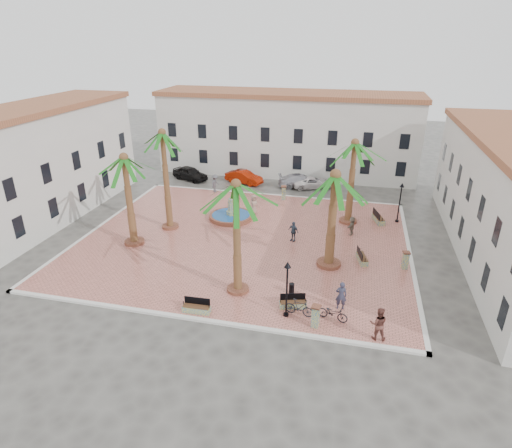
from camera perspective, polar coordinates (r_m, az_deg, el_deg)
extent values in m
plane|color=#56544F|center=(35.11, -1.59, -2.23)|extent=(120.00, 120.00, 0.00)
cube|color=#C87062|center=(35.08, -1.59, -2.12)|extent=(26.00, 22.00, 0.15)
cube|color=silver|center=(44.95, 2.02, 3.89)|extent=(26.30, 0.30, 0.16)
cube|color=silver|center=(26.12, -7.95, -12.46)|extent=(26.30, 0.30, 0.16)
cube|color=silver|center=(34.42, 19.88, -4.20)|extent=(0.30, 22.30, 0.16)
cube|color=silver|center=(40.17, -19.81, -0.10)|extent=(0.30, 22.30, 0.16)
cube|color=silver|center=(52.25, 4.11, 11.75)|extent=(30.00, 7.00, 9.00)
cube|color=#9C5939|center=(51.46, 4.27, 16.92)|extent=(30.40, 7.40, 0.50)
cube|color=black|center=(53.25, -10.86, 9.07)|extent=(1.00, 0.12, 1.60)
cube|color=black|center=(51.86, -7.01, 8.92)|extent=(1.00, 0.12, 1.60)
cube|color=black|center=(50.71, -2.98, 8.72)|extent=(1.00, 0.12, 1.60)
cube|color=black|center=(49.81, 1.21, 8.47)|extent=(1.00, 0.12, 1.60)
cube|color=black|center=(49.19, 5.52, 8.16)|extent=(1.00, 0.12, 1.60)
cube|color=black|center=(48.84, 9.92, 7.80)|extent=(1.00, 0.12, 1.60)
cube|color=black|center=(48.79, 14.34, 7.39)|extent=(1.00, 0.12, 1.60)
cube|color=black|center=(49.02, 18.74, 6.94)|extent=(1.00, 0.12, 1.60)
cube|color=black|center=(52.59, -11.11, 12.23)|extent=(1.00, 0.12, 1.60)
cube|color=black|center=(51.18, -7.19, 12.17)|extent=(1.00, 0.12, 1.60)
cube|color=black|center=(50.01, -3.06, 12.04)|extent=(1.00, 0.12, 1.60)
cube|color=black|center=(49.10, 1.24, 11.85)|extent=(1.00, 0.12, 1.60)
cube|color=black|center=(48.47, 5.66, 11.58)|extent=(1.00, 0.12, 1.60)
cube|color=black|center=(48.12, 10.17, 11.23)|extent=(1.00, 0.12, 1.60)
cube|color=black|center=(48.06, 14.70, 10.82)|extent=(1.00, 0.12, 1.60)
cube|color=black|center=(48.29, 19.21, 10.34)|extent=(1.00, 0.12, 1.60)
cube|color=black|center=(26.13, 30.15, -10.27)|extent=(0.12, 1.00, 1.60)
cube|color=black|center=(29.19, 28.34, -6.28)|extent=(0.12, 1.00, 1.60)
cube|color=black|center=(32.38, 26.91, -3.06)|extent=(0.12, 1.00, 1.60)
cube|color=black|center=(35.68, 25.74, -0.42)|extent=(0.12, 1.00, 1.60)
cube|color=black|center=(39.05, 24.78, 1.77)|extent=(0.12, 1.00, 1.60)
cube|color=black|center=(42.48, 23.97, 3.60)|extent=(0.12, 1.00, 1.60)
cube|color=black|center=(45.95, 23.27, 5.16)|extent=(0.12, 1.00, 1.60)
cube|color=black|center=(27.95, 29.53, -0.93)|extent=(0.12, 1.00, 1.60)
cube|color=black|center=(31.27, 27.92, 1.86)|extent=(0.12, 1.00, 1.60)
cube|color=black|center=(34.68, 26.62, 4.10)|extent=(0.12, 1.00, 1.60)
cube|color=black|center=(38.14, 25.55, 5.94)|extent=(0.12, 1.00, 1.60)
cube|color=black|center=(41.64, 24.65, 7.47)|extent=(0.12, 1.00, 1.60)
cube|color=black|center=(45.18, 23.89, 8.76)|extent=(0.12, 1.00, 1.60)
cube|color=silver|center=(42.22, -27.63, 6.48)|extent=(6.00, 24.00, 9.50)
cube|color=#9C5939|center=(41.24, -28.97, 13.08)|extent=(6.40, 24.40, 0.50)
cube|color=black|center=(36.90, -29.10, -0.34)|extent=(0.12, 1.00, 1.60)
cube|color=black|center=(39.66, -25.43, 1.97)|extent=(0.12, 1.00, 1.60)
cube|color=black|center=(42.62, -22.24, 3.96)|extent=(0.12, 1.00, 1.60)
cube|color=black|center=(45.73, -19.46, 5.67)|extent=(0.12, 1.00, 1.60)
cube|color=black|center=(48.98, -17.03, 7.15)|extent=(0.12, 1.00, 1.60)
cube|color=black|center=(35.93, -30.05, 4.03)|extent=(0.12, 1.00, 1.60)
cube|color=black|center=(38.76, -26.21, 6.08)|extent=(0.12, 1.00, 1.60)
cube|color=black|center=(41.78, -22.88, 7.82)|extent=(0.12, 1.00, 1.60)
cube|color=black|center=(44.95, -19.99, 9.30)|extent=(0.12, 1.00, 1.60)
cube|color=black|center=(48.25, -17.46, 10.56)|extent=(0.12, 1.00, 1.60)
cylinder|color=brown|center=(38.92, -3.35, 1.00)|extent=(3.92, 3.92, 0.37)
cylinder|color=#194C8C|center=(38.86, -3.36, 1.23)|extent=(3.45, 3.45, 0.06)
cylinder|color=gray|center=(38.85, -3.36, 1.25)|extent=(0.84, 0.84, 0.75)
cylinder|color=gray|center=(38.57, -3.39, 2.28)|extent=(0.56, 0.56, 1.12)
sphere|color=gray|center=(38.32, -3.41, 3.25)|extent=(0.41, 0.41, 0.41)
cylinder|color=brown|center=(37.83, -11.36, -0.29)|extent=(1.43, 1.43, 0.21)
cylinder|color=brown|center=(36.37, -11.88, 5.67)|extent=(0.46, 0.46, 8.06)
sphere|color=brown|center=(35.35, -12.44, 11.87)|extent=(0.62, 0.62, 0.62)
cylinder|color=brown|center=(35.68, -15.89, -2.29)|extent=(1.56, 1.56, 0.23)
cylinder|color=brown|center=(34.32, -16.55, 3.02)|extent=(0.51, 0.51, 6.84)
sphere|color=brown|center=(33.31, -17.24, 8.51)|extent=(0.68, 0.68, 0.68)
cylinder|color=brown|center=(28.29, -2.43, -8.64)|extent=(1.44, 1.44, 0.22)
cylinder|color=brown|center=(26.50, -2.56, -1.95)|extent=(0.47, 0.47, 7.10)
sphere|color=brown|center=(25.15, -2.71, 5.34)|extent=(0.63, 0.63, 0.63)
cylinder|color=brown|center=(31.59, 9.66, -5.19)|extent=(1.75, 1.75, 0.26)
cylinder|color=brown|center=(30.09, 10.10, 0.51)|extent=(0.57, 0.57, 6.58)
sphere|color=brown|center=(28.97, 10.56, 6.49)|extent=(0.77, 0.77, 0.77)
cylinder|color=brown|center=(39.06, 12.13, 0.45)|extent=(1.56, 1.56, 0.23)
cylinder|color=brown|center=(37.81, 12.60, 5.44)|extent=(0.51, 0.51, 6.93)
sphere|color=brown|center=(36.89, 13.08, 10.54)|extent=(0.68, 0.68, 0.68)
cube|color=gray|center=(26.48, -7.93, -11.20)|extent=(1.71, 0.57, 0.38)
cube|color=#56351E|center=(26.36, -7.96, -10.81)|extent=(1.62, 0.52, 0.06)
cube|color=black|center=(26.37, -7.84, -10.11)|extent=(1.61, 0.10, 0.47)
cylinder|color=black|center=(26.54, -9.63, -10.37)|extent=(0.05, 0.05, 0.28)
cylinder|color=black|center=(26.07, -6.27, -10.85)|extent=(0.05, 0.05, 0.28)
cube|color=gray|center=(26.73, 4.94, -10.68)|extent=(1.72, 0.93, 0.37)
cube|color=#56351E|center=(26.61, 4.95, -10.30)|extent=(1.62, 0.86, 0.05)
cube|color=black|center=(26.64, 4.92, -9.62)|extent=(1.51, 0.47, 0.46)
cylinder|color=black|center=(26.47, 3.27, -10.17)|extent=(0.05, 0.05, 0.27)
cylinder|color=black|center=(26.66, 6.65, -10.04)|extent=(0.05, 0.05, 0.27)
cube|color=gray|center=(32.56, 13.95, -4.53)|extent=(0.94, 1.82, 0.39)
cube|color=#56351E|center=(32.46, 13.99, -4.19)|extent=(0.87, 1.71, 0.06)
cube|color=black|center=(32.29, 13.67, -3.79)|extent=(0.45, 1.60, 0.48)
cylinder|color=black|center=(31.71, 14.35, -4.70)|extent=(0.05, 0.05, 0.29)
cylinder|color=black|center=(33.11, 13.68, -3.35)|extent=(0.05, 0.05, 0.29)
cube|color=gray|center=(39.70, 16.00, 0.59)|extent=(1.15, 2.05, 0.44)
cube|color=#56351E|center=(39.60, 16.04, 0.92)|extent=(1.07, 1.93, 0.07)
cube|color=black|center=(39.42, 15.76, 1.31)|extent=(0.60, 1.79, 0.54)
cylinder|color=black|center=(38.76, 16.49, 0.56)|extent=(0.05, 0.05, 0.33)
cylinder|color=black|center=(40.36, 15.65, 1.60)|extent=(0.05, 0.05, 0.33)
cylinder|color=black|center=(26.07, 4.01, -11.95)|extent=(0.33, 0.33, 0.14)
cylinder|color=black|center=(25.14, 4.12, -8.91)|extent=(0.11, 0.11, 3.25)
cone|color=black|center=(24.24, 4.24, -5.41)|extent=(0.40, 0.40, 0.36)
sphere|color=beige|center=(24.30, 4.23, -5.69)|extent=(0.22, 0.22, 0.22)
cylinder|color=black|center=(40.26, 18.27, 0.39)|extent=(0.32, 0.32, 0.14)
cylinder|color=black|center=(39.67, 18.58, 2.56)|extent=(0.11, 0.11, 3.23)
cone|color=black|center=(39.10, 18.91, 4.95)|extent=(0.40, 0.40, 0.36)
sphere|color=beige|center=(39.14, 18.88, 4.76)|extent=(0.22, 0.22, 0.22)
cube|color=gray|center=(25.06, 7.94, -12.19)|extent=(0.46, 0.46, 1.30)
cube|color=brown|center=(24.65, 8.04, -10.87)|extent=(0.58, 0.58, 0.10)
cube|color=gray|center=(43.38, 3.70, 4.13)|extent=(0.48, 0.48, 1.33)
cube|color=brown|center=(43.14, 3.73, 5.03)|extent=(0.60, 0.60, 0.10)
cube|color=gray|center=(32.28, 19.29, -4.65)|extent=(0.45, 0.45, 1.23)
cube|color=brown|center=(31.99, 19.45, -3.61)|extent=(0.56, 0.56, 0.09)
cylinder|color=black|center=(27.98, 4.77, -8.54)|extent=(0.35, 0.35, 0.69)
imported|color=#2E2F45|center=(26.62, 11.28, -9.33)|extent=(0.73, 0.52, 1.86)
imported|color=black|center=(25.85, 10.19, -11.56)|extent=(1.92, 1.06, 0.96)
imported|color=brown|center=(24.71, 16.00, -12.65)|extent=(0.98, 0.78, 1.96)
imported|color=black|center=(25.91, 5.78, -11.02)|extent=(1.84, 0.79, 1.07)
imported|color=#9E7B69|center=(39.58, -0.31, 2.59)|extent=(1.07, 1.02, 1.85)
imported|color=#2D3C4C|center=(34.55, 4.99, -0.96)|extent=(1.05, 0.82, 1.67)
imported|color=#4F4F55|center=(45.54, -5.48, 5.42)|extent=(0.96, 1.36, 1.91)
imported|color=#716858|center=(36.43, 12.65, -0.21)|extent=(0.74, 1.52, 1.57)
imported|color=black|center=(50.48, -8.79, 6.70)|extent=(4.83, 3.39, 1.53)
imported|color=#9C1B04|center=(48.66, -1.62, 6.27)|extent=(4.62, 2.82, 1.44)
imported|color=#ADACB5|center=(47.61, 6.03, 5.74)|extent=(5.33, 3.33, 1.44)
imported|color=white|center=(47.54, 7.55, 5.50)|extent=(4.83, 3.40, 1.22)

